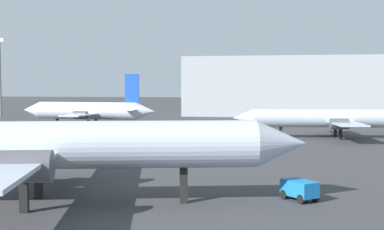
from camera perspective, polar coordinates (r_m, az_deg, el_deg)
The scene contains 6 objects.
airplane_at_gate at distance 34.04m, azimuth -15.39°, elevation -3.17°, with size 31.77×25.20×9.88m.
airplane_far_left at distance 76.45m, azimuth 14.85°, elevation -0.34°, with size 27.16×19.55×8.63m.
airplane_far_right at distance 94.19m, azimuth -11.07°, elevation 0.46°, with size 24.77×18.27×9.30m.
baggage_cart at distance 35.21m, azimuth 11.46°, elevation -7.77°, with size 2.54×2.68×1.30m.
light_mast_left at distance 130.94m, azimuth -19.93°, elevation 4.32°, with size 2.40×0.50×18.21m.
terminal_building at distance 133.14m, azimuth 13.78°, elevation 3.00°, with size 65.77×20.72×14.19m, color #999EA3.
Camera 1 is at (3.02, -13.78, 7.45)m, focal length 49.66 mm.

